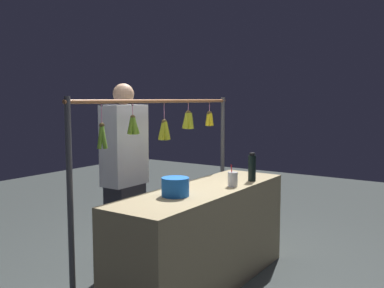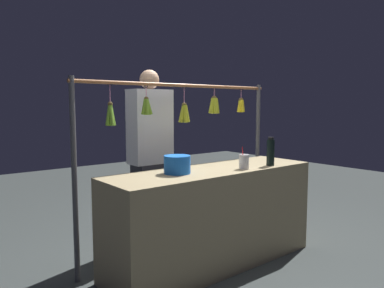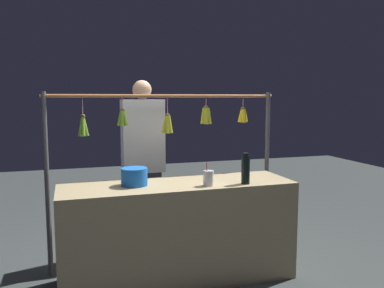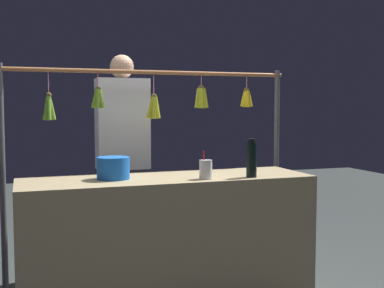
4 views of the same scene
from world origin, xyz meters
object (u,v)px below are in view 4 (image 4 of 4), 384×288
(water_bottle, at_px, (251,159))
(blue_bucket, at_px, (113,168))
(vendor_person, at_px, (123,164))
(drink_cup, at_px, (206,169))

(water_bottle, xyz_separation_m, blue_bucket, (0.92, -0.22, -0.05))
(water_bottle, relative_size, vendor_person, 0.15)
(blue_bucket, bearing_deg, water_bottle, 166.40)
(blue_bucket, distance_m, vendor_person, 0.77)
(vendor_person, bearing_deg, blue_bucket, 74.16)
(blue_bucket, relative_size, vendor_person, 0.12)
(water_bottle, height_order, blue_bucket, water_bottle)
(blue_bucket, distance_m, drink_cup, 0.62)
(water_bottle, distance_m, vendor_person, 1.20)
(vendor_person, bearing_deg, drink_cup, 112.42)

